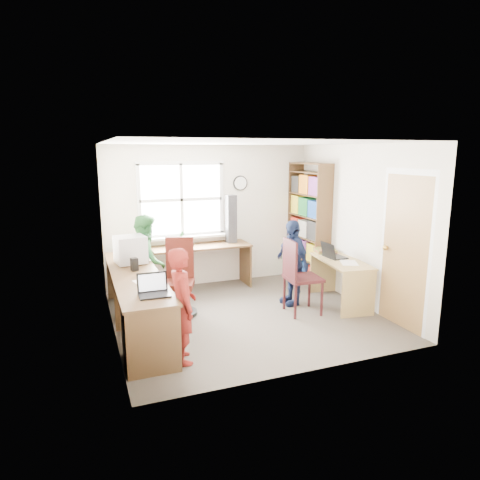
% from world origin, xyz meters
% --- Properties ---
extents(room, '(3.64, 3.44, 2.44)m').
position_xyz_m(room, '(0.01, 0.10, 1.22)').
color(room, '#423B34').
rests_on(room, ground).
extents(l_desk, '(2.38, 2.95, 0.75)m').
position_xyz_m(l_desk, '(-1.31, -0.28, 0.46)').
color(l_desk, brown).
rests_on(l_desk, ground).
extents(right_desk, '(0.71, 1.25, 0.68)m').
position_xyz_m(right_desk, '(1.53, -0.03, 0.50)').
color(right_desk, tan).
rests_on(right_desk, ground).
extents(bookshelf, '(0.30, 1.02, 2.10)m').
position_xyz_m(bookshelf, '(1.65, 1.19, 1.00)').
color(bookshelf, brown).
rests_on(bookshelf, ground).
extents(swivel_chair, '(0.65, 0.65, 1.09)m').
position_xyz_m(swivel_chair, '(-0.85, 0.45, 0.47)').
color(swivel_chair, black).
rests_on(swivel_chair, ground).
extents(wooden_chair, '(0.50, 0.50, 1.09)m').
position_xyz_m(wooden_chair, '(0.72, -0.17, 0.59)').
color(wooden_chair, '#351113').
rests_on(wooden_chair, ground).
extents(crt_monitor, '(0.45, 0.41, 0.39)m').
position_xyz_m(crt_monitor, '(-1.49, 0.62, 0.95)').
color(crt_monitor, silver).
rests_on(crt_monitor, l_desk).
extents(laptop_left, '(0.34, 0.28, 0.23)m').
position_xyz_m(laptop_left, '(-1.42, -0.81, 0.80)').
color(laptop_left, black).
rests_on(laptop_left, l_desk).
extents(laptop_right, '(0.30, 0.36, 0.24)m').
position_xyz_m(laptop_right, '(1.48, 0.15, 0.74)').
color(laptop_right, black).
rests_on(laptop_right, right_desk).
extents(speaker_a, '(0.10, 0.10, 0.17)m').
position_xyz_m(speaker_a, '(-1.49, 0.24, 0.83)').
color(speaker_a, black).
rests_on(speaker_a, l_desk).
extents(speaker_b, '(0.10, 0.10, 0.18)m').
position_xyz_m(speaker_b, '(-1.45, 0.76, 0.84)').
color(speaker_b, black).
rests_on(speaker_b, l_desk).
extents(cd_tower, '(0.17, 0.15, 0.82)m').
position_xyz_m(cd_tower, '(0.30, 1.47, 1.16)').
color(cd_tower, black).
rests_on(cd_tower, l_desk).
extents(game_box, '(0.37, 0.37, 0.06)m').
position_xyz_m(game_box, '(1.57, 0.49, 0.71)').
color(game_box, red).
rests_on(game_box, right_desk).
extents(paper_a, '(0.25, 0.32, 0.00)m').
position_xyz_m(paper_a, '(-1.46, -0.33, 0.75)').
color(paper_a, white).
rests_on(paper_a, l_desk).
extents(paper_b, '(0.35, 0.40, 0.00)m').
position_xyz_m(paper_b, '(1.54, -0.22, 0.68)').
color(paper_b, white).
rests_on(paper_b, right_desk).
extents(potted_plant, '(0.17, 0.15, 0.27)m').
position_xyz_m(potted_plant, '(-0.60, 1.41, 0.89)').
color(potted_plant, '#338042').
rests_on(potted_plant, l_desk).
extents(person_red, '(0.31, 0.47, 1.29)m').
position_xyz_m(person_red, '(-1.14, -0.98, 0.64)').
color(person_red, maroon).
rests_on(person_red, ground).
extents(person_green, '(0.62, 0.75, 1.39)m').
position_xyz_m(person_green, '(-1.23, 0.91, 0.69)').
color(person_green, '#2A692F').
rests_on(person_green, ground).
extents(person_navy, '(0.39, 0.79, 1.30)m').
position_xyz_m(person_navy, '(0.83, 0.23, 0.65)').
color(person_navy, '#152143').
rests_on(person_navy, ground).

